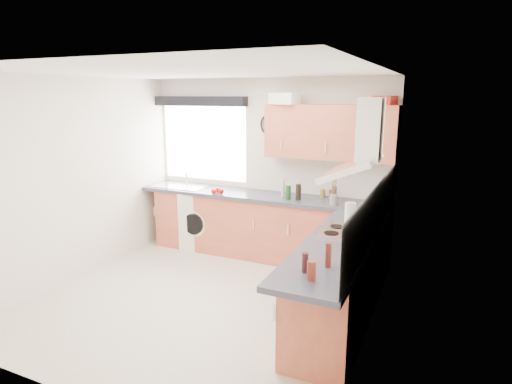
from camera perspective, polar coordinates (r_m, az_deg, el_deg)
The scene contains 36 objects.
ground_plane at distance 5.05m, azimuth -6.79°, elevation -14.00°, with size 3.60×3.60×0.00m, color beige.
ceiling at distance 4.51m, azimuth -7.66°, elevation 15.63°, with size 3.60×3.60×0.02m, color white.
wall_back at distance 6.20m, azimuth 1.53°, elevation 3.35°, with size 3.60×0.02×2.50m, color silver.
wall_front at distance 3.29m, azimuth -23.89°, elevation -6.42°, with size 3.60×0.02×2.50m, color silver.
wall_left at distance 5.76m, azimuth -22.66°, elevation 1.62°, with size 0.02×3.60×2.50m, color silver.
wall_right at distance 4.01m, azimuth 15.35°, elevation -2.41°, with size 0.02×3.60×2.50m, color silver.
window at distance 6.62m, azimuth -6.94°, elevation 6.49°, with size 1.40×0.02×1.10m, color silver.
window_blind at distance 6.51m, azimuth -7.51°, elevation 11.93°, with size 1.50×0.18×0.14m, color black.
splashback at distance 4.31m, azimuth 15.82°, elevation -2.33°, with size 0.01×3.00×0.54m, color white.
base_cab_back at distance 6.17m, azimuth -0.43°, elevation -4.53°, with size 3.00×0.58×0.86m, color #AD4F36.
base_cab_corner at distance 5.71m, azimuth 14.36°, elevation -6.40°, with size 0.60×0.60×0.86m, color #AD4F36.
base_cab_right at distance 4.47m, azimuth 11.30°, elevation -11.76°, with size 0.58×2.10×0.86m, color #AD4F36.
worktop_back at distance 6.00m, azimuth 0.39°, elevation -0.52°, with size 3.60×0.62×0.05m, color #2F2F38.
worktop_right at distance 4.17m, azimuth 10.96°, elevation -6.85°, with size 0.62×2.42×0.05m, color #2F2F38.
sink at distance 6.63m, azimuth -10.17°, elevation 1.13°, with size 0.84×0.46×0.10m, color silver, non-canonical shape.
oven at distance 4.61m, azimuth 11.61°, elevation -11.06°, with size 0.56×0.58×0.85m, color black.
hob_plate at distance 4.43m, azimuth 11.90°, elevation -5.24°, with size 0.52×0.52×0.01m, color silver.
extractor_hood at distance 4.23m, azimuth 13.76°, elevation 5.66°, with size 0.52×0.78×0.66m, color silver, non-canonical shape.
upper_cabinets at distance 5.66m, azimuth 9.84°, elevation 7.87°, with size 1.70×0.35×0.70m, color #AD4F36.
washing_machine at distance 6.54m, azimuth -6.96°, elevation -3.59°, with size 0.59×0.57×0.87m, color silver.
wall_clock at distance 6.09m, azimuth 1.93°, elevation 8.96°, with size 0.32×0.32×0.04m, color black.
casserole at distance 5.72m, azimuth 3.86°, elevation 12.32°, with size 0.35×0.25×0.15m, color silver.
storage_box at distance 5.60m, azimuth 16.82°, elevation 11.63°, with size 0.24×0.20×0.11m, color red.
utensil_pot at distance 5.49m, azimuth 10.29°, elevation -0.99°, with size 0.10×0.10×0.14m, color gray.
kitchen_roll at distance 4.64m, azimuth 12.44°, elevation -2.91°, with size 0.11×0.11×0.25m, color silver.
tomato_cluster at distance 6.05m, azimuth -5.16°, elevation 0.16°, with size 0.17×0.17×0.08m, color #CB0901, non-canonical shape.
jar_0 at distance 5.82m, azimuth 3.61°, elevation 0.53°, with size 0.05×0.05×0.25m, color #AAA391.
jar_1 at distance 5.70m, azimuth 5.73°, elevation -0.16°, with size 0.06×0.06×0.17m, color #551217.
jar_2 at distance 5.79m, azimuth 10.41°, elevation -0.11°, with size 0.06×0.06×0.17m, color #1A174F.
jar_3 at distance 5.86m, azimuth 8.87°, elevation -0.19°, with size 0.07×0.07×0.11m, color olive.
jar_4 at distance 5.75m, azimuth 9.87°, elevation -0.37°, with size 0.04×0.04×0.13m, color maroon.
jar_5 at distance 5.67m, azimuth 5.65°, elevation -0.02°, with size 0.07×0.07×0.21m, color black.
jar_6 at distance 5.69m, azimuth 4.31°, elevation -0.09°, with size 0.07×0.07×0.18m, color #194017.
bottle_0 at distance 3.41m, azimuth 6.56°, elevation -9.33°, with size 0.05×0.05×0.16m, color #3A1418.
bottle_1 at distance 3.52m, azimuth 9.62°, elevation -8.30°, with size 0.05×0.05×0.20m, color #571812.
bottle_2 at distance 3.28m, azimuth 7.41°, elevation -10.35°, with size 0.07×0.07×0.15m, color maroon.
Camera 1 is at (2.38, -3.83, 2.27)m, focal length 30.00 mm.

